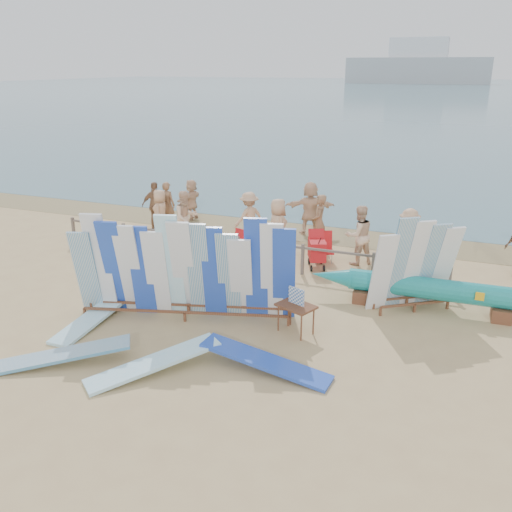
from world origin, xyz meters
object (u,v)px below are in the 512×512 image
at_px(beachgoer_7, 319,222).
at_px(beachgoer_1, 167,204).
at_px(flat_board_e, 64,363).
at_px(beachgoer_6, 278,227).
at_px(vendor_table, 296,318).
at_px(beachgoer_8, 359,235).
at_px(beach_chair_right, 323,253).
at_px(beachgoer_3, 249,217).
at_px(flat_board_d, 265,370).
at_px(stroller, 317,253).
at_px(beachgoer_5, 310,208).
at_px(beachgoer_extra_1, 156,206).
at_px(main_surfboard_rack, 185,272).
at_px(side_surfboard_rack, 414,267).
at_px(flat_board_a, 96,321).
at_px(outrigger_canoe, 431,290).
at_px(beachgoer_2, 186,217).
at_px(beachgoer_0, 160,213).
at_px(beach_chair_left, 237,247).
at_px(beachgoer_9, 408,236).
at_px(flat_board_b, 155,371).
at_px(beachgoer_11, 192,200).

height_order(beachgoer_7, beachgoer_1, beachgoer_7).
bearing_deg(flat_board_e, beachgoer_6, 133.06).
height_order(vendor_table, beachgoer_8, beachgoer_8).
relative_size(beach_chair_right, beachgoer_3, 0.53).
relative_size(flat_board_d, stroller, 2.44).
bearing_deg(beachgoer_6, vendor_table, 166.52).
relative_size(beach_chair_right, beachgoer_5, 0.48).
bearing_deg(beachgoer_extra_1, beachgoer_7, 162.76).
distance_m(main_surfboard_rack, side_surfboard_rack, 5.49).
bearing_deg(main_surfboard_rack, flat_board_d, -46.64).
relative_size(stroller, beachgoer_8, 0.61).
height_order(main_surfboard_rack, flat_board_a, main_surfboard_rack).
bearing_deg(outrigger_canoe, flat_board_e, -143.35).
bearing_deg(beachgoer_1, beach_chair_right, 170.69).
xyz_separation_m(beachgoer_2, beachgoer_0, (-1.24, 0.43, -0.07)).
xyz_separation_m(stroller, beachgoer_7, (-0.40, 1.71, 0.46)).
bearing_deg(flat_board_d, beachgoer_5, 15.13).
height_order(flat_board_a, beachgoer_1, beachgoer_1).
relative_size(outrigger_canoe, beach_chair_left, 7.59).
bearing_deg(beachgoer_1, beachgoer_5, -163.86).
bearing_deg(beachgoer_6, beachgoer_9, -115.31).
height_order(outrigger_canoe, beachgoer_extra_1, beachgoer_extra_1).
bearing_deg(beachgoer_8, beachgoer_7, -71.21).
height_order(flat_board_b, beachgoer_11, beachgoer_11).
bearing_deg(beachgoer_extra_1, beachgoer_3, 159.95).
distance_m(vendor_table, beachgoer_6, 5.31).
height_order(main_surfboard_rack, beachgoer_7, main_surfboard_rack).
distance_m(side_surfboard_rack, flat_board_b, 6.59).
distance_m(beachgoer_0, beachgoer_9, 8.41).
relative_size(flat_board_e, beachgoer_2, 1.52).
height_order(beachgoer_7, beachgoer_9, beachgoer_7).
xyz_separation_m(side_surfboard_rack, beachgoer_8, (-1.86, 2.76, -0.20)).
height_order(flat_board_e, beach_chair_right, beach_chair_right).
xyz_separation_m(main_surfboard_rack, beach_chair_left, (-0.66, 4.66, -0.94)).
height_order(beach_chair_left, beachgoer_9, beachgoer_9).
bearing_deg(flat_board_b, beachgoer_0, 158.52).
relative_size(beachgoer_6, beachgoer_1, 1.08).
height_order(vendor_table, flat_board_b, vendor_table).
distance_m(flat_board_a, beachgoer_8, 7.93).
relative_size(flat_board_b, beach_chair_right, 2.97).
height_order(beachgoer_extra_1, beachgoer_1, beachgoer_extra_1).
height_order(flat_board_d, beachgoer_3, beachgoer_3).
height_order(outrigger_canoe, beach_chair_left, outrigger_canoe).
bearing_deg(beachgoer_3, beachgoer_9, 123.02).
relative_size(vendor_table, stroller, 0.98).
xyz_separation_m(outrigger_canoe, flat_board_e, (-6.71, -5.27, -0.54)).
bearing_deg(beachgoer_5, beach_chair_left, 43.49).
height_order(beachgoer_extra_1, beachgoer_9, beachgoer_extra_1).
height_order(side_surfboard_rack, beachgoer_2, side_surfboard_rack).
bearing_deg(beachgoer_2, beachgoer_1, 80.29).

